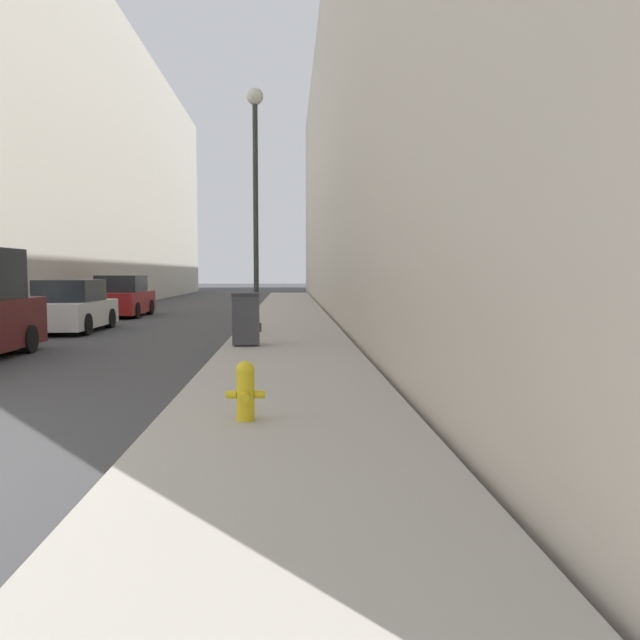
# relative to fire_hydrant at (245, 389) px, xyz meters

# --- Properties ---
(sidewalk_right) EXTENTS (3.08, 60.00, 0.12)m
(sidewalk_right) POSITION_rel_fire_hydrant_xyz_m (0.49, 16.21, -0.42)
(sidewalk_right) COLOR #ADA89E
(sidewalk_right) RESTS_ON ground
(building_right_stone) EXTENTS (12.00, 60.00, 15.80)m
(building_right_stone) POSITION_rel_fire_hydrant_xyz_m (8.14, 24.21, 7.41)
(building_right_stone) COLOR beige
(building_right_stone) RESTS_ON ground
(fire_hydrant) EXTENTS (0.45, 0.33, 0.68)m
(fire_hydrant) POSITION_rel_fire_hydrant_xyz_m (0.00, 0.00, 0.00)
(fire_hydrant) COLOR yellow
(fire_hydrant) RESTS_ON sidewalk_right
(trash_bin) EXTENTS (0.62, 0.58, 1.23)m
(trash_bin) POSITION_rel_fire_hydrant_xyz_m (-0.50, 7.40, 0.27)
(trash_bin) COLOR #3D3D42
(trash_bin) RESTS_ON sidewalk_right
(lamppost) EXTENTS (0.48, 0.48, 6.85)m
(lamppost) POSITION_rel_fire_hydrant_xyz_m (-0.44, 10.85, 4.04)
(lamppost) COLOR #2D332D
(lamppost) RESTS_ON sidewalk_right
(parked_sedan_near) EXTENTS (1.88, 4.06, 1.60)m
(parked_sedan_near) POSITION_rel_fire_hydrant_xyz_m (-6.23, 12.45, 0.25)
(parked_sedan_near) COLOR silver
(parked_sedan_near) RESTS_ON ground
(parked_sedan_far) EXTENTS (1.95, 4.20, 1.70)m
(parked_sedan_far) POSITION_rel_fire_hydrant_xyz_m (-6.44, 19.14, 0.29)
(parked_sedan_far) COLOR maroon
(parked_sedan_far) RESTS_ON ground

